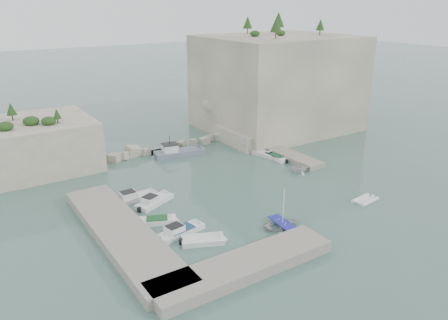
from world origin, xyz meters
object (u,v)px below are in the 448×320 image
tender_east_a (299,172)px  tender_east_b (277,159)px  inflatable_dinghy (365,201)px  work_boat (180,155)px  motorboat_e (203,242)px  motorboat_c (157,223)px  tender_east_d (255,150)px  motorboat_a (135,200)px  motorboat_b (155,204)px  motorboat_d (181,234)px  tender_east_c (267,156)px  rowboat (282,227)px

tender_east_a → tender_east_b: (0.94, 5.98, 0.00)m
inflatable_dinghy → work_boat: work_boat is taller
motorboat_e → tender_east_a: 23.06m
motorboat_c → tender_east_d: (23.92, 13.95, 0.00)m
motorboat_a → motorboat_b: 2.83m
motorboat_e → motorboat_b: bearing=115.6°
work_boat → motorboat_d: bearing=-107.7°
tender_east_c → tender_east_b: bearing=-177.0°
motorboat_c → motorboat_e: same height
motorboat_a → motorboat_c: 6.95m
tender_east_a → tender_east_c: (0.37, 7.75, 0.00)m
motorboat_c → inflatable_dinghy: size_ratio=1.30×
tender_east_d → tender_east_b: bearing=-177.5°
motorboat_a → work_boat: work_boat is taller
motorboat_b → tender_east_d: size_ratio=1.17×
motorboat_a → tender_east_c: size_ratio=1.15×
motorboat_e → motorboat_c: bearing=132.6°
tender_east_b → motorboat_b: bearing=102.5°
motorboat_b → tender_east_b: size_ratio=1.15×
motorboat_c → inflatable_dinghy: (23.45, -8.76, 0.00)m
motorboat_c → motorboat_d: size_ratio=0.78×
work_boat → motorboat_c: bearing=-114.3°
motorboat_a → tender_east_a: 23.40m
motorboat_e → tender_east_b: 26.78m
motorboat_d → tender_east_a: size_ratio=1.83×
motorboat_c → motorboat_e: size_ratio=0.96×
rowboat → tender_east_d: bearing=-24.8°
motorboat_d → inflatable_dinghy: motorboat_d is taller
motorboat_a → rowboat: (10.68, -15.09, 0.00)m
motorboat_b → work_boat: (10.70, 13.91, 0.00)m
inflatable_dinghy → tender_east_a: bearing=85.1°
tender_east_a → motorboat_b: bearing=108.3°
motorboat_a → tender_east_b: size_ratio=1.25×
tender_east_a → inflatable_dinghy: bearing=-156.2°
motorboat_c → work_boat: work_boat is taller
motorboat_a → tender_east_d: bearing=13.8°
motorboat_d → inflatable_dinghy: bearing=-23.0°
motorboat_b → tender_east_c: bearing=-9.3°
inflatable_dinghy → motorboat_c: bearing=153.8°
motorboat_e → tender_east_c: same height
motorboat_e → work_boat: work_boat is taller
tender_east_b → motorboat_e: bearing=126.1°
tender_east_b → motorboat_c: bearing=111.8°
inflatable_dinghy → tender_east_d: bearing=83.1°
work_boat → rowboat: bearing=-83.6°
motorboat_b → motorboat_c: size_ratio=1.24×
motorboat_b → work_boat: 17.55m
rowboat → work_boat: work_boat is taller
motorboat_a → tender_east_b: motorboat_a is taller
tender_east_b → work_boat: (-11.72, 9.70, 0.00)m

